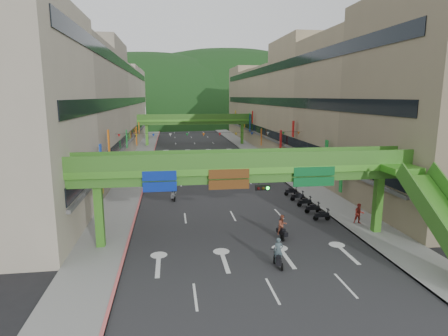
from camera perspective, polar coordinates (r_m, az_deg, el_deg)
The scene contains 23 objects.
ground at distance 24.79m, azimuth 6.13°, elevation -15.93°, with size 320.00×320.00×0.00m, color black.
road_slab at distance 72.49m, azimuth -3.58°, elevation 2.02°, with size 18.00×140.00×0.02m, color #28282B.
sidewalk_left at distance 72.46m, azimuth -12.29°, elevation 1.84°, with size 4.00×140.00×0.15m, color gray.
sidewalk_right at distance 74.15m, azimuth 4.93°, elevation 2.25°, with size 4.00×140.00×0.15m, color gray.
curb_left at distance 72.34m, azimuth -10.79°, elevation 1.89°, with size 0.20×140.00×0.18m, color #CC5959.
curb_right at distance 73.74m, azimuth 3.49°, elevation 2.23°, with size 0.20×140.00×0.18m, color gray.
building_row_left at distance 72.65m, azimuth -18.91°, elevation 8.97°, with size 12.80×95.00×19.00m.
building_row_right at distance 75.53m, azimuth 11.00°, elevation 9.40°, with size 12.80×95.00×19.00m.
overpass_near at distance 28.21m, azimuth 5.51°, elevation -1.34°, with size 28.00×12.27×7.10m.
overpass_far at distance 86.78m, azimuth -4.43°, elevation 7.05°, with size 28.00×2.20×7.10m.
hill_left at distance 181.99m, azimuth -11.15°, elevation 7.17°, with size 168.00×140.00×112.00m, color #1C4419.
hill_right at distance 204.03m, azimuth 0.52°, elevation 7.75°, with size 208.00×176.00×128.00m, color #1C4419.
bunting_string at distance 51.97m, azimuth -1.88°, elevation 5.14°, with size 26.00×0.36×0.47m.
scooter_rider_near at distance 25.56m, azimuth 8.28°, elevation -12.80°, with size 0.73×1.59×2.02m.
scooter_rider_mid at distance 30.28m, azimuth 8.86°, elevation -8.82°, with size 0.91×1.58×1.97m.
scooter_rider_left at distance 41.00m, azimuth -7.72°, elevation -3.57°, with size 1.01×1.59×1.98m.
scooter_rider_far at distance 59.90m, azimuth -2.48°, elevation 1.14°, with size 0.84×1.60×2.03m.
parked_scooter_row at distance 39.33m, azimuth 12.22°, elevation -5.05°, with size 1.60×9.35×1.08m.
car_silver at distance 64.10m, azimuth -7.70°, elevation 1.37°, with size 1.42×4.07×1.34m, color #AAA9B0.
car_yellow at distance 67.37m, azimuth 1.16°, elevation 1.98°, with size 1.72×4.26×1.45m, color #DAEE0A.
pedestrian_red at distance 35.09m, azimuth 19.87°, elevation -6.79°, with size 0.87×0.68×1.79m, color #AA2E26.
pedestrian_dark at distance 52.88m, azimuth 11.70°, elevation -0.58°, with size 1.00×0.42×1.71m, color #202229.
pedestrian_blue at distance 51.65m, azimuth 9.42°, elevation -0.75°, with size 0.81×0.52×1.74m, color #344061.
Camera 1 is at (-5.63, -21.41, 11.15)m, focal length 30.00 mm.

